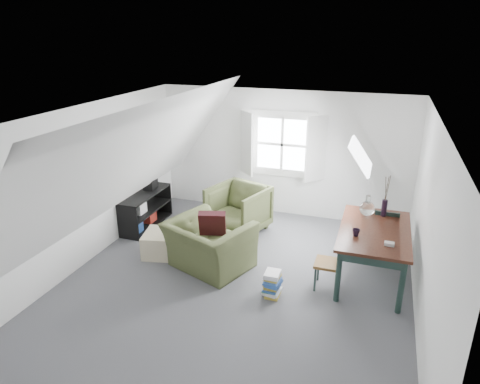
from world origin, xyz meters
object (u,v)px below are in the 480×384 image
(dining_chair_far, at_px, (385,232))
(ottoman, at_px, (163,243))
(magazine_stack, at_px, (272,284))
(armchair_far, at_px, (238,230))
(dining_chair_near, at_px, (330,263))
(dining_table, at_px, (374,236))
(armchair_near, at_px, (210,267))
(media_shelf, at_px, (145,212))

(dining_chair_far, bearing_deg, ottoman, 23.17)
(ottoman, height_order, magazine_stack, ottoman)
(ottoman, relative_size, dining_chair_far, 0.66)
(armchair_far, height_order, dining_chair_near, dining_chair_near)
(dining_table, height_order, magazine_stack, dining_table)
(dining_table, bearing_deg, dining_chair_near, -138.51)
(dining_chair_near, bearing_deg, ottoman, -71.16)
(magazine_stack, bearing_deg, armchair_near, 159.09)
(dining_chair_far, bearing_deg, dining_table, 84.05)
(armchair_near, bearing_deg, dining_chair_near, -158.66)
(armchair_far, height_order, dining_chair_far, dining_chair_far)
(armchair_far, bearing_deg, ottoman, -107.26)
(armchair_near, bearing_deg, dining_table, -148.32)
(armchair_near, bearing_deg, dining_chair_far, -134.57)
(dining_chair_far, bearing_deg, armchair_far, 1.78)
(armchair_near, relative_size, ottoman, 2.03)
(armchair_near, bearing_deg, magazine_stack, 179.95)
(armchair_near, xyz_separation_m, dining_chair_far, (2.59, 1.18, 0.47))
(dining_chair_far, xyz_separation_m, media_shelf, (-4.34, -0.18, -0.17))
(ottoman, xyz_separation_m, magazine_stack, (2.05, -0.58, -0.01))
(armchair_near, xyz_separation_m, magazine_stack, (1.14, -0.44, 0.18))
(ottoman, distance_m, media_shelf, 1.22)
(dining_table, height_order, media_shelf, dining_table)
(dining_chair_near, bearing_deg, dining_table, 150.44)
(dining_chair_far, xyz_separation_m, magazine_stack, (-1.45, -1.62, -0.28))
(armchair_far, relative_size, magazine_stack, 2.66)
(armchair_far, distance_m, dining_table, 2.70)
(media_shelf, height_order, magazine_stack, media_shelf)
(armchair_far, relative_size, ottoman, 1.64)
(ottoman, height_order, dining_chair_far, dining_chair_far)
(dining_chair_near, bearing_deg, dining_chair_far, 170.03)
(armchair_near, height_order, media_shelf, media_shelf)
(ottoman, height_order, media_shelf, media_shelf)
(dining_chair_near, height_order, media_shelf, dining_chair_near)
(dining_table, distance_m, dining_chair_far, 0.78)
(armchair_far, xyz_separation_m, magazine_stack, (1.14, -1.83, 0.18))
(armchair_near, relative_size, dining_chair_far, 1.34)
(ottoman, relative_size, dining_chair_near, 0.74)
(armchair_near, relative_size, armchair_far, 1.24)
(dining_chair_far, distance_m, dining_chair_near, 1.37)
(media_shelf, bearing_deg, armchair_near, -31.76)
(armchair_near, relative_size, media_shelf, 0.92)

